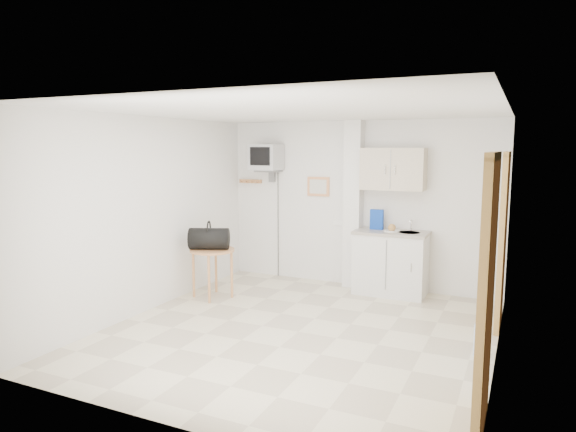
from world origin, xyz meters
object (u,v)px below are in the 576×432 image
at_px(crt_television, 266,158).
at_px(round_table, 212,256).
at_px(water_bottle, 480,340).
at_px(duffel_bag, 209,238).

distance_m(crt_television, round_table, 1.86).
distance_m(crt_television, water_bottle, 4.27).
xyz_separation_m(round_table, duffel_bag, (-0.03, -0.03, 0.25)).
bearing_deg(water_bottle, duffel_bag, 171.10).
relative_size(round_table, duffel_bag, 1.13).
height_order(crt_television, duffel_bag, crt_television).
height_order(round_table, water_bottle, round_table).
bearing_deg(round_table, water_bottle, -9.41).
relative_size(crt_television, water_bottle, 5.78).
bearing_deg(crt_television, duffel_bag, -99.91).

